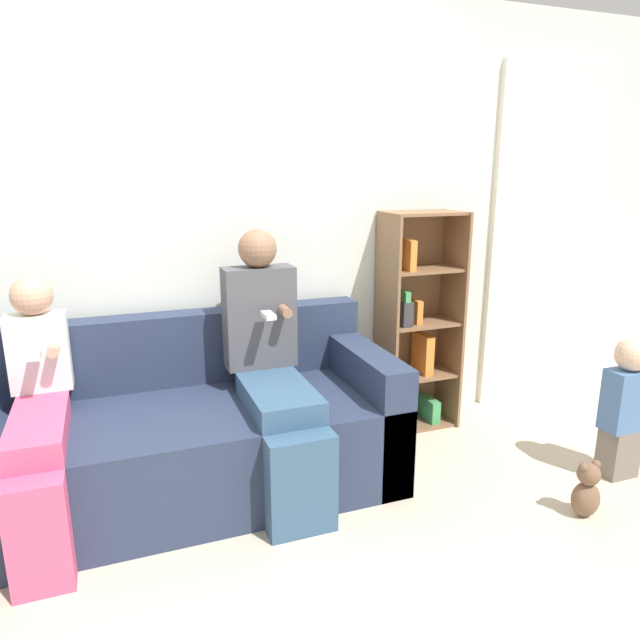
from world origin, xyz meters
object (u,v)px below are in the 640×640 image
(adult_seated, at_px, (273,364))
(teddy_bear, at_px, (587,491))
(child_seated, at_px, (38,414))
(toddler_standing, at_px, (625,405))
(bookshelf, at_px, (415,326))
(couch, at_px, (185,437))

(adult_seated, distance_m, teddy_bear, 1.60)
(child_seated, bearing_deg, toddler_standing, -10.31)
(toddler_standing, bearing_deg, adult_seated, 162.45)
(child_seated, relative_size, bookshelf, 0.83)
(couch, bearing_deg, adult_seated, -12.37)
(couch, xyz_separation_m, teddy_bear, (1.72, -0.88, -0.17))
(couch, relative_size, teddy_bear, 7.41)
(bookshelf, bearing_deg, teddy_bear, -77.97)
(toddler_standing, xyz_separation_m, teddy_bear, (-0.45, -0.23, -0.27))
(child_seated, height_order, teddy_bear, child_seated)
(bookshelf, relative_size, teddy_bear, 4.79)
(couch, xyz_separation_m, bookshelf, (1.47, 0.32, 0.35))
(couch, height_order, teddy_bear, couch)
(toddler_standing, distance_m, bookshelf, 1.22)
(child_seated, distance_m, toddler_standing, 2.84)
(child_seated, bearing_deg, teddy_bear, -17.56)
(child_seated, bearing_deg, couch, 12.39)
(toddler_standing, relative_size, teddy_bear, 2.71)
(adult_seated, distance_m, toddler_standing, 1.84)
(bookshelf, distance_m, teddy_bear, 1.33)
(couch, relative_size, bookshelf, 1.55)
(adult_seated, relative_size, toddler_standing, 1.70)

